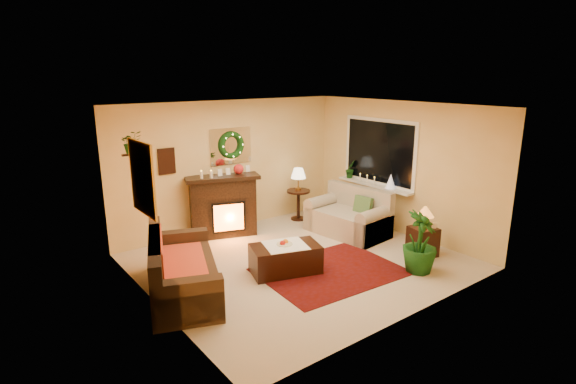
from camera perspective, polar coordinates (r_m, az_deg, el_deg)
floor at (r=7.73m, az=1.59°, el=-8.80°), size 5.00×5.00×0.00m
ceiling at (r=7.10m, az=1.74°, el=10.79°), size 5.00×5.00×0.00m
wall_back at (r=9.12m, az=-7.25°, el=3.36°), size 5.00×5.00×0.00m
wall_front at (r=5.80m, az=15.76°, el=-3.83°), size 5.00×5.00×0.00m
wall_left at (r=6.12m, az=-16.93°, el=-2.96°), size 4.50×4.50×0.00m
wall_right at (r=9.05m, az=14.10°, el=2.93°), size 4.50×4.50×0.00m
area_rug at (r=7.39m, az=5.39°, el=-9.97°), size 2.30×1.79×0.01m
sofa at (r=6.72m, az=-13.17°, el=-9.00°), size 1.58×2.23×0.88m
red_throw at (r=6.83m, az=-13.89°, el=-8.43°), size 0.79×1.28×0.02m
fireplace at (r=8.82m, az=-8.23°, el=-2.12°), size 1.30×0.78×1.14m
poinsettia at (r=8.76m, az=-6.29°, el=2.90°), size 0.20×0.20×0.20m
mantel_candle_a at (r=8.46m, az=-10.93°, el=2.02°), size 0.06×0.06×0.17m
mantel_candle_b at (r=8.48m, az=-9.73°, el=2.10°), size 0.06×0.06×0.17m
mantel_mirror at (r=9.04m, az=-7.27°, el=5.82°), size 0.92×0.02×0.72m
wreath at (r=9.00m, az=-7.15°, el=5.92°), size 0.55×0.11×0.55m
wall_art at (r=8.48m, az=-15.16°, el=3.80°), size 0.32×0.03×0.48m
gold_mirror at (r=6.28m, az=-18.04°, el=1.67°), size 0.03×0.84×1.00m
hanging_plant at (r=6.98m, az=-19.18°, el=4.70°), size 0.33×0.28×0.36m
loveseat at (r=8.94m, az=7.57°, el=-2.73°), size 1.07×1.65×0.91m
window_frame at (r=9.34m, az=11.51°, el=5.00°), size 0.03×1.86×1.36m
window_glass at (r=9.33m, az=11.45°, el=4.99°), size 0.02×1.70×1.22m
window_sill at (r=9.40m, az=10.88°, el=0.86°), size 0.22×1.86×0.04m
mini_tree at (r=9.08m, az=12.90°, el=1.36°), size 0.19×0.19×0.28m
sill_plant at (r=9.85m, az=7.94°, el=2.91°), size 0.28×0.23×0.52m
side_table_round at (r=9.76m, az=1.32°, el=-1.66°), size 0.65×0.65×0.66m
lamp_cream at (r=9.65m, az=1.32°, el=1.55°), size 0.32×0.32×0.49m
end_table_square at (r=8.23m, az=16.74°, el=-5.93°), size 0.49×0.49×0.51m
lamp_tiffany at (r=8.05m, az=16.99°, el=-2.84°), size 0.31×0.31×0.45m
coffee_table at (r=7.26m, az=-0.34°, el=-8.61°), size 1.21×0.90×0.45m
fruit_bowl at (r=7.20m, az=-0.43°, el=-6.77°), size 0.26×0.26×0.06m
floor_palm at (r=7.50m, az=16.38°, el=-6.49°), size 2.19×2.19×2.98m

